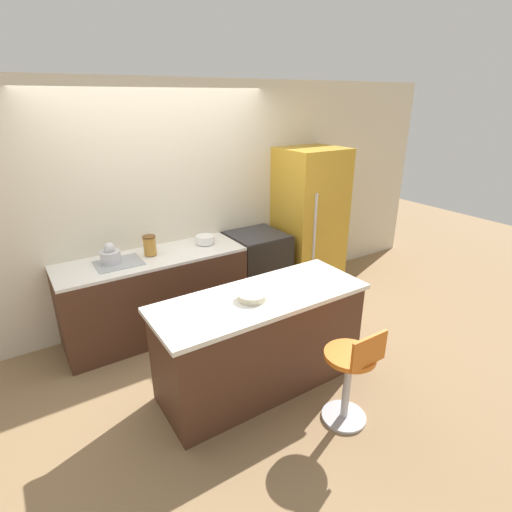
% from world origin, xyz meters
% --- Properties ---
extents(ground_plane, '(14.00, 14.00, 0.00)m').
position_xyz_m(ground_plane, '(0.00, 0.00, 0.00)').
color(ground_plane, '#8E704C').
extents(wall_back, '(8.00, 0.06, 2.60)m').
position_xyz_m(wall_back, '(0.00, 0.69, 1.30)').
color(wall_back, beige).
rests_on(wall_back, ground_plane).
extents(back_counter, '(1.91, 0.64, 0.89)m').
position_xyz_m(back_counter, '(-0.29, 0.34, 0.44)').
color(back_counter, '#4C2D1E').
rests_on(back_counter, ground_plane).
extents(kitchen_island, '(1.84, 0.70, 0.89)m').
position_xyz_m(kitchen_island, '(0.18, -0.99, 0.44)').
color(kitchen_island, '#4C2D1E').
rests_on(kitchen_island, ground_plane).
extents(oven_range, '(0.65, 0.65, 0.89)m').
position_xyz_m(oven_range, '(1.00, 0.34, 0.45)').
color(oven_range, black).
rests_on(oven_range, ground_plane).
extents(refrigerator, '(0.76, 0.70, 1.84)m').
position_xyz_m(refrigerator, '(1.79, 0.32, 0.92)').
color(refrigerator, gold).
rests_on(refrigerator, ground_plane).
extents(stool_chair, '(0.39, 0.39, 0.86)m').
position_xyz_m(stool_chair, '(0.51, -1.74, 0.44)').
color(stool_chair, '#B7B7BC').
rests_on(stool_chair, ground_plane).
extents(kettle, '(0.19, 0.19, 0.21)m').
position_xyz_m(kettle, '(-0.68, 0.38, 0.97)').
color(kettle, silver).
rests_on(kettle, back_counter).
extents(mixing_bowl, '(0.20, 0.20, 0.09)m').
position_xyz_m(mixing_bowl, '(0.34, 0.38, 0.94)').
color(mixing_bowl, white).
rests_on(mixing_bowl, back_counter).
extents(canister_jar, '(0.13, 0.13, 0.20)m').
position_xyz_m(canister_jar, '(-0.28, 0.38, 1.00)').
color(canister_jar, '#B77F33').
rests_on(canister_jar, back_counter).
extents(fruit_bowl, '(0.24, 0.24, 0.05)m').
position_xyz_m(fruit_bowl, '(0.09, -1.00, 0.91)').
color(fruit_bowl, beige).
rests_on(fruit_bowl, kitchen_island).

